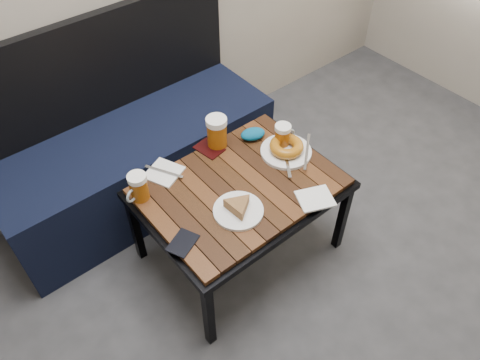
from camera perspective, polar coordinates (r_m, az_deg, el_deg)
bench at (r=2.45m, az=-12.68°, el=2.83°), size 1.40×0.50×0.95m
cafe_table at (r=2.01m, az=0.00°, el=-1.42°), size 0.84×0.62×0.47m
beer_mug_left at (r=1.92m, az=-12.29°, el=-0.85°), size 0.12×0.09×0.13m
beer_mug_centre at (r=2.11m, az=-2.81°, el=5.91°), size 0.14×0.12×0.15m
beer_mug_right at (r=2.12m, az=5.24°, el=5.40°), size 0.11×0.08×0.12m
plate_pie at (r=1.86m, az=-0.21°, el=-3.45°), size 0.20×0.20×0.06m
plate_bagel at (r=2.11m, az=5.68°, el=3.84°), size 0.28×0.26×0.06m
napkin_left at (r=2.04m, az=-9.26°, el=0.90°), size 0.18×0.18×0.01m
napkin_right at (r=1.94m, az=9.15°, el=-2.26°), size 0.18×0.17×0.01m
passport_navy at (r=1.79m, az=-6.99°, el=-7.62°), size 0.14×0.13×0.01m
passport_burgundy at (r=2.13m, az=-3.78°, el=3.84°), size 0.11×0.14×0.01m
knit_pouch at (r=2.17m, az=1.58°, el=5.63°), size 0.13×0.11×0.05m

